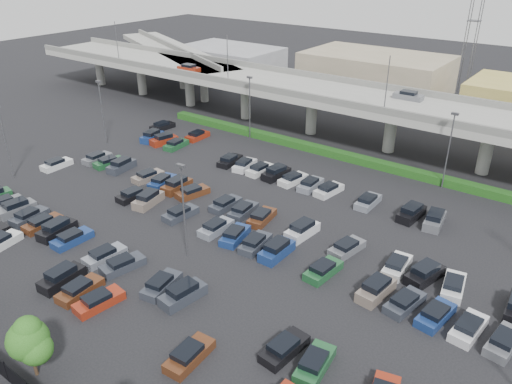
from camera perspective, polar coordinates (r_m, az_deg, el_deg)
ground at (r=57.70m, az=-2.39°, el=-3.72°), size 280.00×280.00×0.00m
overpass at (r=80.54m, az=11.95°, el=10.01°), size 150.00×13.00×15.80m
on_ramp at (r=119.02m, az=-9.41°, el=15.37°), size 50.93×30.13×8.80m
hedge at (r=76.53m, az=9.38°, el=4.27°), size 66.00×1.60×1.10m
tree_row at (r=41.78m, az=-25.75°, el=-14.22°), size 65.07×3.66×5.94m
parked_cars at (r=56.05m, az=-5.30°, el=-4.08°), size 62.98×41.60×1.67m
light_poles at (r=58.68m, az=-4.44°, el=3.57°), size 66.90×48.38×10.30m
distant_buildings at (r=105.37m, az=25.26°, el=10.09°), size 138.00×24.00×9.00m
comm_tower at (r=116.77m, az=23.74°, el=17.78°), size 2.40×2.40×30.00m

